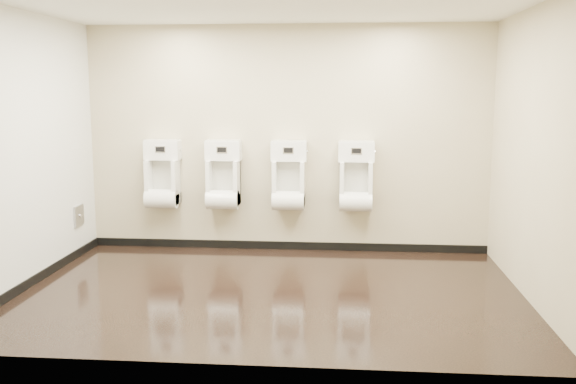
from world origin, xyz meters
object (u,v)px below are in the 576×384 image
object	(u,v)px
urinal_0	(163,179)
urinal_2	(289,181)
urinal_1	(223,180)
access_panel	(79,216)
urinal_3	(356,181)

from	to	relation	value
urinal_0	urinal_2	world-z (taller)	same
urinal_0	urinal_1	xyz separation A→B (m)	(0.77, 0.00, 0.00)
urinal_0	urinal_1	world-z (taller)	same
access_panel	urinal_1	bearing A→B (deg)	13.25
access_panel	urinal_2	size ratio (longest dim) A/B	0.30
access_panel	urinal_3	bearing A→B (deg)	6.84
access_panel	urinal_3	size ratio (longest dim) A/B	0.30
urinal_0	urinal_3	xyz separation A→B (m)	(2.41, 0.00, 0.00)
urinal_1	urinal_2	bearing A→B (deg)	0.00
urinal_3	urinal_2	bearing A→B (deg)	180.00
urinal_3	urinal_0	bearing A→B (deg)	180.00
access_panel	urinal_0	distance (m)	1.10
urinal_1	urinal_2	distance (m)	0.82
urinal_0	urinal_2	xyz separation A→B (m)	(1.59, 0.00, 0.00)
access_panel	urinal_0	size ratio (longest dim) A/B	0.30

